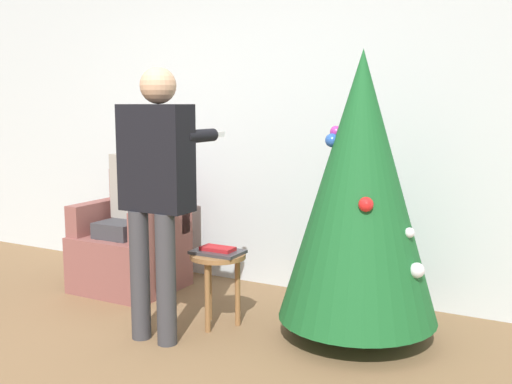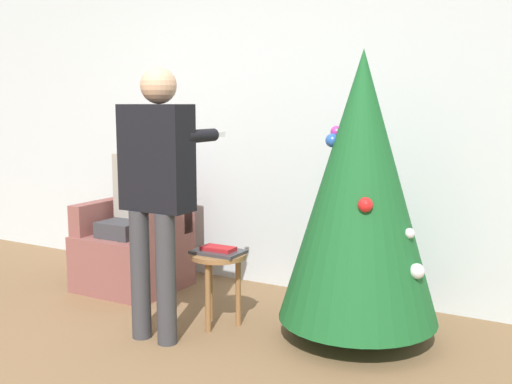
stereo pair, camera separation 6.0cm
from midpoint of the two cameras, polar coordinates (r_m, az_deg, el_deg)
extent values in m
cube|color=silver|center=(4.74, -0.23, 7.32)|extent=(8.00, 0.06, 2.70)
cylinder|color=brown|center=(3.86, 9.09, -12.59)|extent=(0.10, 0.10, 0.13)
cone|color=#195B28|center=(3.64, 9.42, 0.47)|extent=(0.97, 0.97, 1.63)
sphere|color=#2856B2|center=(3.62, 6.78, 4.91)|extent=(0.08, 0.08, 0.08)
sphere|color=red|center=(3.38, 9.93, -1.17)|extent=(0.09, 0.09, 0.09)
sphere|color=white|center=(3.54, 13.93, -3.79)|extent=(0.06, 0.06, 0.06)
sphere|color=#B23399|center=(3.65, 7.16, 5.72)|extent=(0.07, 0.07, 0.07)
sphere|color=white|center=(3.54, 14.60, -7.24)|extent=(0.09, 0.09, 0.09)
cube|color=brown|center=(4.82, -12.26, -6.50)|extent=(0.73, 0.67, 0.43)
cube|color=brown|center=(4.92, -10.41, -0.73)|extent=(0.73, 0.14, 0.47)
cube|color=brown|center=(4.94, -15.07, -2.22)|extent=(0.12, 0.61, 0.24)
cube|color=brown|center=(4.55, -9.49, -2.95)|extent=(0.12, 0.61, 0.24)
cylinder|color=#38383D|center=(4.74, -14.77, -6.84)|extent=(0.11, 0.11, 0.43)
cylinder|color=#38383D|center=(4.61, -12.94, -7.21)|extent=(0.11, 0.11, 0.43)
cube|color=#38383D|center=(4.72, -12.77, -3.38)|extent=(0.32, 0.40, 0.12)
cube|color=gray|center=(4.78, -11.71, 0.57)|extent=(0.36, 0.20, 0.50)
sphere|color=tan|center=(4.74, -11.83, 4.76)|extent=(0.20, 0.20, 0.20)
cylinder|color=#38383D|center=(3.77, -11.44, -7.77)|extent=(0.12, 0.12, 0.80)
cylinder|color=#38383D|center=(3.65, -9.03, -8.25)|extent=(0.12, 0.12, 0.80)
cube|color=black|center=(3.62, -9.96, 3.21)|extent=(0.44, 0.20, 0.64)
sphere|color=tan|center=(3.64, -9.78, 9.96)|extent=(0.22, 0.22, 0.22)
cylinder|color=black|center=(3.88, -10.44, 5.42)|extent=(0.08, 0.30, 0.08)
cylinder|color=black|center=(3.66, -5.86, 5.34)|extent=(0.08, 0.30, 0.08)
cube|color=white|center=(3.81, -4.24, 5.49)|extent=(0.04, 0.14, 0.04)
cylinder|color=olive|center=(3.89, -4.10, -6.08)|extent=(0.36, 0.36, 0.03)
cylinder|color=olive|center=(3.86, -5.09, -9.97)|extent=(0.04, 0.04, 0.46)
cylinder|color=olive|center=(3.95, -2.20, -9.48)|extent=(0.04, 0.04, 0.46)
cylinder|color=olive|center=(4.07, -4.90, -9.00)|extent=(0.04, 0.04, 0.46)
cube|color=#38383D|center=(3.88, -4.10, -5.72)|extent=(0.32, 0.22, 0.02)
cube|color=#B21E23|center=(3.88, -4.11, -5.40)|extent=(0.22, 0.11, 0.02)
camera|label=1|loc=(0.03, -90.48, -0.07)|focal=42.00mm
camera|label=2|loc=(0.03, 89.52, 0.07)|focal=42.00mm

